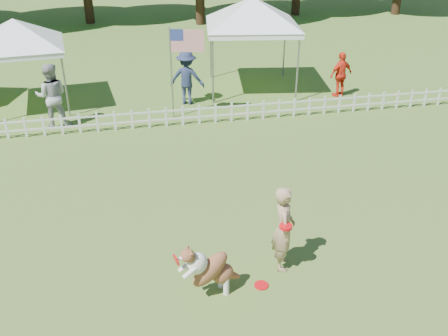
# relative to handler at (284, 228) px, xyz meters

# --- Properties ---
(ground) EXTENTS (120.00, 120.00, 0.00)m
(ground) POSITION_rel_handler_xyz_m (-1.20, -0.07, -0.83)
(ground) COLOR #3C6720
(ground) RESTS_ON ground
(picket_fence) EXTENTS (22.00, 0.08, 0.60)m
(picket_fence) POSITION_rel_handler_xyz_m (-1.20, 6.93, -0.53)
(picket_fence) COLOR silver
(picket_fence) RESTS_ON ground
(handler) EXTENTS (0.51, 0.67, 1.65)m
(handler) POSITION_rel_handler_xyz_m (0.00, 0.00, 0.00)
(handler) COLOR tan
(handler) RESTS_ON ground
(dog) EXTENTS (1.14, 0.66, 1.11)m
(dog) POSITION_rel_handler_xyz_m (-1.40, -0.52, -0.27)
(dog) COLOR brown
(dog) RESTS_ON ground
(frisbee_on_turf) EXTENTS (0.32, 0.32, 0.02)m
(frisbee_on_turf) POSITION_rel_handler_xyz_m (-0.51, -0.48, -0.81)
(frisbee_on_turf) COLOR red
(frisbee_on_turf) RESTS_ON ground
(canopy_tent_left) EXTENTS (2.99, 2.99, 2.78)m
(canopy_tent_left) POSITION_rel_handler_xyz_m (-5.72, 9.45, 0.56)
(canopy_tent_left) COLOR white
(canopy_tent_left) RESTS_ON ground
(canopy_tent_right) EXTENTS (3.44, 3.44, 3.12)m
(canopy_tent_right) POSITION_rel_handler_xyz_m (1.86, 9.79, 0.74)
(canopy_tent_right) COLOR white
(canopy_tent_right) RESTS_ON ground
(flag_pole) EXTENTS (1.06, 0.37, 2.78)m
(flag_pole) POSITION_rel_handler_xyz_m (-1.16, 7.60, 0.57)
(flag_pole) COLOR gray
(flag_pole) RESTS_ON ground
(spectator_a) EXTENTS (0.94, 0.73, 1.91)m
(spectator_a) POSITION_rel_handler_xyz_m (-4.69, 7.62, 0.13)
(spectator_a) COLOR #9D9DA2
(spectator_a) RESTS_ON ground
(spectator_b) EXTENTS (1.29, 1.00, 1.77)m
(spectator_b) POSITION_rel_handler_xyz_m (-0.56, 8.76, 0.06)
(spectator_b) COLOR #222B49
(spectator_b) RESTS_ON ground
(spectator_c) EXTENTS (0.97, 0.64, 1.54)m
(spectator_c) POSITION_rel_handler_xyz_m (4.68, 8.43, -0.06)
(spectator_c) COLOR red
(spectator_c) RESTS_ON ground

